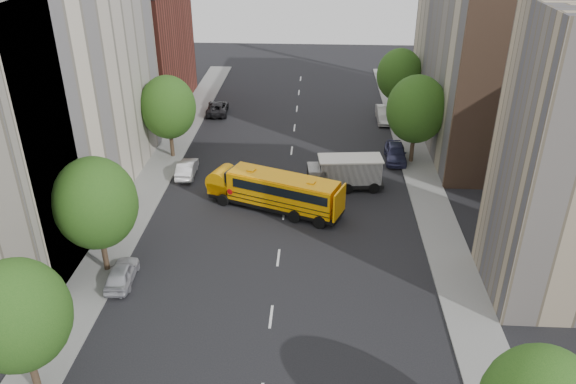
# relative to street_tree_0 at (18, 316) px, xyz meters

# --- Properties ---
(ground) EXTENTS (120.00, 120.00, 0.00)m
(ground) POSITION_rel_street_tree_0_xyz_m (11.00, 14.00, -4.64)
(ground) COLOR black
(ground) RESTS_ON ground
(sidewalk_left) EXTENTS (3.00, 80.00, 0.12)m
(sidewalk_left) POSITION_rel_street_tree_0_xyz_m (-0.50, 19.00, -4.58)
(sidewalk_left) COLOR slate
(sidewalk_left) RESTS_ON ground
(sidewalk_right) EXTENTS (3.00, 80.00, 0.12)m
(sidewalk_right) POSITION_rel_street_tree_0_xyz_m (22.50, 19.00, -4.58)
(sidewalk_right) COLOR slate
(sidewalk_right) RESTS_ON ground
(lane_markings) EXTENTS (0.15, 64.00, 0.01)m
(lane_markings) POSITION_rel_street_tree_0_xyz_m (11.00, 24.00, -4.64)
(lane_markings) COLOR silver
(lane_markings) RESTS_ON ground
(building_left_cream) EXTENTS (10.00, 26.00, 20.00)m
(building_left_cream) POSITION_rel_street_tree_0_xyz_m (-7.00, 20.00, 5.36)
(building_left_cream) COLOR beige
(building_left_cream) RESTS_ON ground
(building_left_redbrick) EXTENTS (10.00, 15.00, 13.00)m
(building_left_redbrick) POSITION_rel_street_tree_0_xyz_m (-7.00, 42.00, 1.86)
(building_left_redbrick) COLOR maroon
(building_left_redbrick) RESTS_ON ground
(building_right_far) EXTENTS (10.00, 22.00, 18.00)m
(building_right_far) POSITION_rel_street_tree_0_xyz_m (29.00, 34.00, 4.36)
(building_right_far) COLOR #B2A58A
(building_right_far) RESTS_ON ground
(building_right_sidewall) EXTENTS (10.10, 0.30, 18.00)m
(building_right_sidewall) POSITION_rel_street_tree_0_xyz_m (29.00, 23.00, 4.36)
(building_right_sidewall) COLOR brown
(building_right_sidewall) RESTS_ON ground
(street_tree_0) EXTENTS (4.80, 4.80, 7.41)m
(street_tree_0) POSITION_rel_street_tree_0_xyz_m (0.00, 0.00, 0.00)
(street_tree_0) COLOR #38281C
(street_tree_0) RESTS_ON ground
(street_tree_1) EXTENTS (5.12, 5.12, 7.90)m
(street_tree_1) POSITION_rel_street_tree_0_xyz_m (0.00, 10.00, 0.31)
(street_tree_1) COLOR #38281C
(street_tree_1) RESTS_ON ground
(street_tree_2) EXTENTS (4.99, 4.99, 7.71)m
(street_tree_2) POSITION_rel_street_tree_0_xyz_m (0.00, 28.00, 0.19)
(street_tree_2) COLOR #38281C
(street_tree_2) RESTS_ON ground
(street_tree_4) EXTENTS (5.25, 5.25, 8.10)m
(street_tree_4) POSITION_rel_street_tree_0_xyz_m (22.00, 28.00, 0.43)
(street_tree_4) COLOR #38281C
(street_tree_4) RESTS_ON ground
(street_tree_5) EXTENTS (4.86, 4.86, 7.51)m
(street_tree_5) POSITION_rel_street_tree_0_xyz_m (22.00, 40.00, 0.06)
(street_tree_5) COLOR #38281C
(street_tree_5) RESTS_ON ground
(school_bus) EXTENTS (10.70, 6.12, 2.99)m
(school_bus) POSITION_rel_street_tree_0_xyz_m (10.17, 18.72, -2.97)
(school_bus) COLOR black
(school_bus) RESTS_ON ground
(safari_truck) EXTENTS (6.64, 2.99, 2.76)m
(safari_truck) POSITION_rel_street_tree_0_xyz_m (15.71, 22.49, -3.18)
(safari_truck) COLOR black
(safari_truck) RESTS_ON ground
(parked_car_0) EXTENTS (1.78, 3.94, 1.31)m
(parked_car_0) POSITION_rel_street_tree_0_xyz_m (1.40, 8.77, -3.98)
(parked_car_0) COLOR #ACACB3
(parked_car_0) RESTS_ON ground
(parked_car_1) EXTENTS (1.57, 4.13, 1.34)m
(parked_car_1) POSITION_rel_street_tree_0_xyz_m (2.20, 24.15, -3.97)
(parked_car_1) COLOR silver
(parked_car_1) RESTS_ON ground
(parked_car_2) EXTENTS (2.62, 5.01, 1.35)m
(parked_car_2) POSITION_rel_street_tree_0_xyz_m (2.20, 39.95, -3.97)
(parked_car_2) COLOR black
(parked_car_2) RESTS_ON ground
(parked_car_4) EXTENTS (2.02, 4.66, 1.57)m
(parked_car_4) POSITION_rel_street_tree_0_xyz_m (20.60, 28.33, -3.86)
(parked_car_4) COLOR #373961
(parked_car_4) RESTS_ON ground
(parked_car_5) EXTENTS (1.70, 4.78, 1.57)m
(parked_car_5) POSITION_rel_street_tree_0_xyz_m (20.60, 38.55, -3.86)
(parked_car_5) COLOR #A6A6A1
(parked_car_5) RESTS_ON ground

